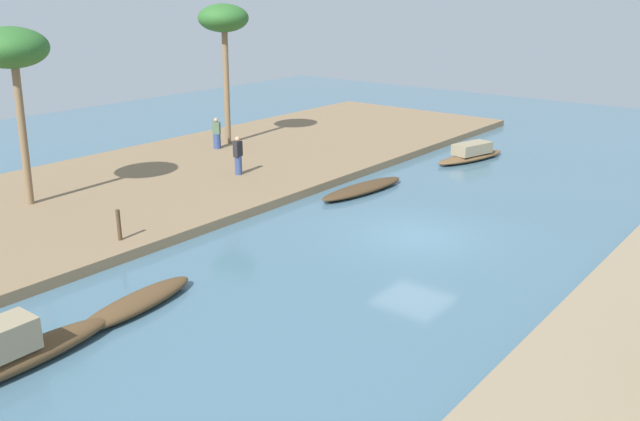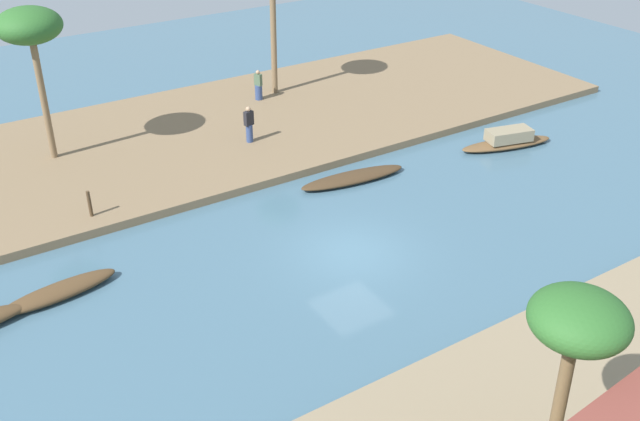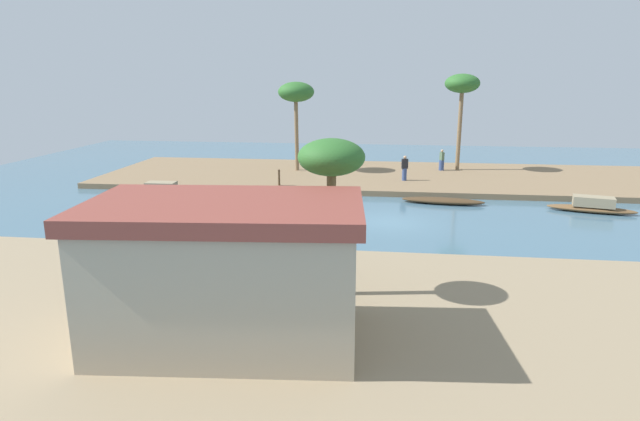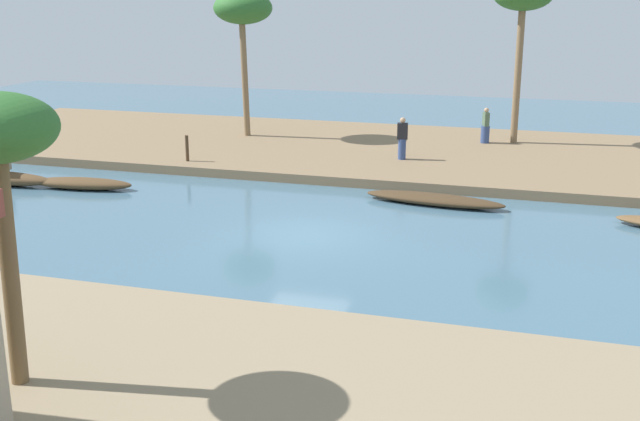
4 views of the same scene
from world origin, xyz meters
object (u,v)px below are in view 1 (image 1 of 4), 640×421
person_by_mooring (238,157)px  palm_tree_left_far (11,51)px  mooring_post (119,225)px  sampan_open_hull (10,353)px  sampan_upstream_small (363,188)px  palm_tree_left_near (223,22)px  sampan_downstream_large (137,303)px  person_on_near_bank (217,136)px  sampan_near_left_bank (471,154)px

person_by_mooring → palm_tree_left_far: bearing=-32.0°
mooring_post → palm_tree_left_far: (-0.20, -6.02, 5.35)m
sampan_open_hull → person_by_mooring: (-14.54, -7.29, 0.73)m
sampan_upstream_small → palm_tree_left_near: bearing=-94.9°
sampan_open_hull → mooring_post: bearing=-145.4°
sampan_downstream_large → sampan_upstream_small: size_ratio=0.80×
person_on_near_bank → sampan_near_left_bank: bearing=-169.4°
sampan_downstream_large → palm_tree_left_far: bearing=-110.9°
person_by_mooring → palm_tree_left_near: bearing=-141.1°
sampan_downstream_large → sampan_open_hull: sampan_open_hull is taller
sampan_downstream_large → mooring_post: 4.78m
sampan_open_hull → mooring_post: 7.55m
sampan_near_left_bank → palm_tree_left_far: 21.78m
person_on_near_bank → palm_tree_left_near: bearing=-93.9°
mooring_post → palm_tree_left_far: size_ratio=0.16×
sampan_near_left_bank → sampan_upstream_small: size_ratio=0.96×
palm_tree_left_near → palm_tree_left_far: bearing=8.8°
sampan_upstream_small → palm_tree_left_near: (-2.09, -10.48, 6.61)m
person_by_mooring → mooring_post: bearing=7.7°
sampan_open_hull → palm_tree_left_far: bearing=-122.5°
mooring_post → person_on_near_bank: bearing=-146.7°
sampan_near_left_bank → palm_tree_left_far: bearing=-13.2°
sampan_downstream_large → mooring_post: bearing=-126.8°
sampan_open_hull → palm_tree_left_near: 23.39m
person_on_near_bank → palm_tree_left_far: bearing=74.6°
person_by_mooring → sampan_downstream_large: bearing=21.7°
sampan_near_left_bank → sampan_downstream_large: 21.21m
sampan_downstream_large → sampan_open_hull: 3.75m
sampan_open_hull → sampan_near_left_bank: bearing=-179.4°
sampan_near_left_bank → mooring_post: size_ratio=4.50×
palm_tree_left_near → person_on_near_bank: bearing=19.1°
sampan_upstream_small → person_by_mooring: person_by_mooring is taller
mooring_post → palm_tree_left_far: bearing=-91.9°
mooring_post → palm_tree_left_far: palm_tree_left_far is taller
sampan_downstream_large → sampan_upstream_small: bearing=-179.8°
sampan_upstream_small → palm_tree_left_near: 12.57m
sampan_downstream_large → palm_tree_left_near: 20.39m
sampan_upstream_small → palm_tree_left_far: palm_tree_left_far is taller
person_by_mooring → palm_tree_left_far: 10.16m
sampan_downstream_large → palm_tree_left_near: size_ratio=0.55×
sampan_near_left_bank → sampan_upstream_small: (8.22, -1.07, -0.17)m
person_by_mooring → palm_tree_left_far: size_ratio=0.26×
person_on_near_bank → sampan_open_hull: bearing=101.2°
sampan_near_left_bank → sampan_downstream_large: bearing=15.4°
sampan_downstream_large → mooring_post: (-2.37, -4.09, 0.69)m
person_on_near_bank → palm_tree_left_near: palm_tree_left_near is taller
palm_tree_left_near → person_by_mooring: bearing=50.0°
palm_tree_left_near → palm_tree_left_far: size_ratio=1.09×
sampan_upstream_small → person_by_mooring: (2.18, -5.39, 1.01)m
sampan_downstream_large → palm_tree_left_near: bearing=-148.0°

